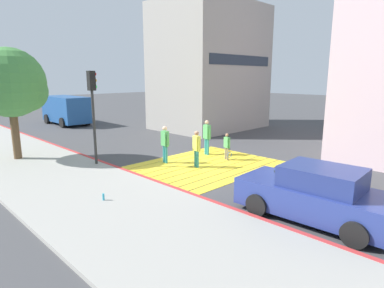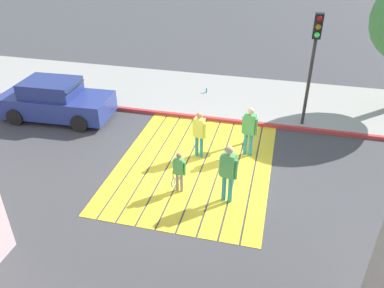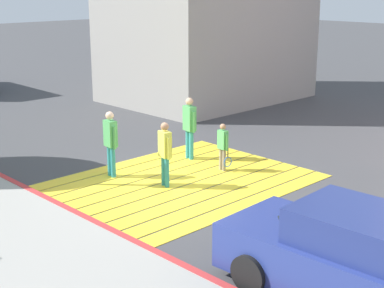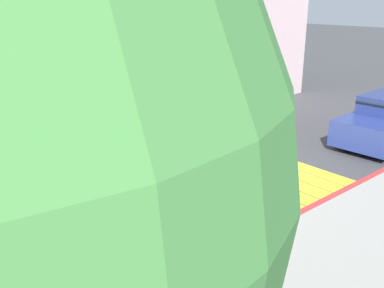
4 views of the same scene
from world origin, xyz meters
name	(u,v)px [view 2 (image 2 of 4)]	position (x,y,z in m)	size (l,w,h in m)	color
ground_plane	(194,165)	(0.00, 0.00, 0.00)	(120.00, 120.00, 0.00)	#424244
crosswalk_stripes	(194,165)	(0.00, 0.00, 0.01)	(6.40, 4.90, 0.01)	yellow
sidewalk_west	(224,96)	(-5.60, 0.00, 0.06)	(4.80, 40.00, 0.12)	#9E9B93
curb_painted	(214,119)	(-3.25, 0.00, 0.07)	(0.16, 40.00, 0.13)	#BC3333
car_parked_near_curb	(56,101)	(-2.00, -6.12, 0.73)	(2.13, 4.38, 1.57)	navy
traffic_light_corner	(314,49)	(-3.58, 3.39, 3.04)	(0.39, 0.28, 4.24)	#2D2D2D
water_bottle	(206,90)	(-5.66, -0.82, 0.23)	(0.07, 0.07, 0.22)	#33A5BF
pedestrian_adult_lead	(228,170)	(1.57, 1.32, 1.06)	(0.30, 0.52, 1.81)	teal
pedestrian_adult_trailing	(199,132)	(-0.52, 0.03, 0.96)	(0.29, 0.48, 1.66)	teal
pedestrian_adult_side	(249,128)	(-1.03, 1.60, 1.03)	(0.27, 0.51, 1.76)	teal
pedestrian_child_with_racket	(179,170)	(1.44, -0.11, 0.74)	(0.28, 0.41, 1.32)	gray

